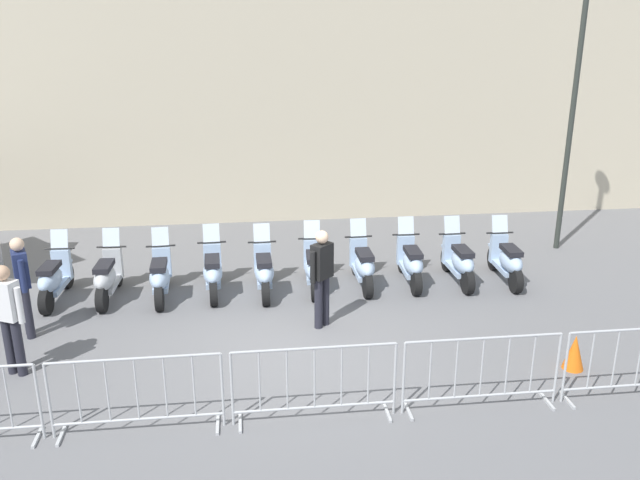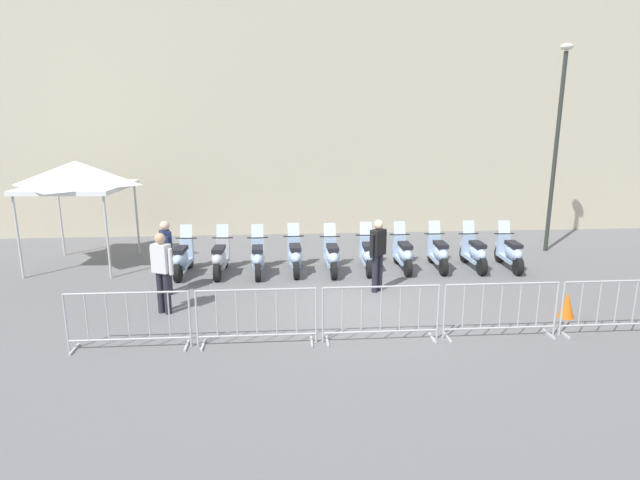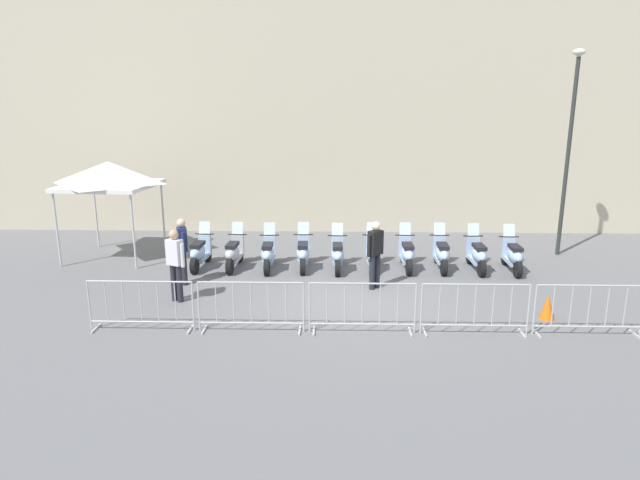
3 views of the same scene
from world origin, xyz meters
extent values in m
plane|color=slate|center=(0.00, 0.00, 0.00)|extent=(120.00, 120.00, 0.00)
cube|color=beige|center=(-0.53, 8.31, 5.99)|extent=(28.10, 4.16, 11.99)
cylinder|color=black|center=(-4.53, 2.85, 0.24)|extent=(0.14, 0.48, 0.48)
cylinder|color=black|center=(-4.52, 1.61, 0.24)|extent=(0.14, 0.48, 0.48)
cube|color=#A8C1E0|center=(-4.53, 2.23, 0.28)|extent=(0.29, 0.87, 0.10)
ellipsoid|color=#A8C1E0|center=(-4.52, 1.95, 0.52)|extent=(0.37, 0.84, 0.40)
cube|color=black|center=(-4.52, 1.98, 0.74)|extent=(0.29, 0.60, 0.10)
cube|color=#A8C1E0|center=(-4.53, 2.66, 0.55)|extent=(0.34, 0.14, 0.60)
cylinder|color=black|center=(-4.53, 2.66, 0.88)|extent=(0.56, 0.04, 0.04)
cube|color=silver|center=(-4.53, 2.71, 1.06)|extent=(0.32, 0.14, 0.35)
cube|color=#A8C1E0|center=(-4.53, 2.85, 0.51)|extent=(0.20, 0.32, 0.06)
cylinder|color=black|center=(-3.56, 2.88, 0.24)|extent=(0.15, 0.48, 0.48)
cylinder|color=black|center=(-3.54, 1.64, 0.24)|extent=(0.15, 0.48, 0.48)
cube|color=#B7BABC|center=(-3.55, 2.26, 0.28)|extent=(0.30, 0.87, 0.10)
ellipsoid|color=#B7BABC|center=(-3.55, 1.98, 0.52)|extent=(0.38, 0.85, 0.40)
cube|color=black|center=(-3.55, 2.01, 0.74)|extent=(0.29, 0.61, 0.10)
cube|color=#B7BABC|center=(-3.56, 2.69, 0.55)|extent=(0.34, 0.15, 0.60)
cylinder|color=black|center=(-3.56, 2.69, 0.88)|extent=(0.56, 0.05, 0.04)
cube|color=silver|center=(-3.56, 2.74, 1.06)|extent=(0.32, 0.15, 0.35)
cube|color=#B7BABC|center=(-3.56, 2.88, 0.51)|extent=(0.21, 0.32, 0.06)
cylinder|color=black|center=(-2.64, 2.88, 0.24)|extent=(0.19, 0.49, 0.48)
cylinder|color=black|center=(-2.52, 1.64, 0.24)|extent=(0.19, 0.49, 0.48)
cube|color=#A8C1E0|center=(-2.58, 2.26, 0.28)|extent=(0.36, 0.89, 0.10)
ellipsoid|color=#A8C1E0|center=(-2.55, 1.98, 0.52)|extent=(0.44, 0.87, 0.40)
cube|color=black|center=(-2.55, 2.01, 0.74)|extent=(0.34, 0.62, 0.10)
cube|color=#A8C1E0|center=(-2.62, 2.69, 0.55)|extent=(0.35, 0.17, 0.60)
cylinder|color=black|center=(-2.62, 2.69, 0.88)|extent=(0.56, 0.09, 0.04)
cube|color=silver|center=(-2.63, 2.74, 1.06)|extent=(0.33, 0.17, 0.35)
cube|color=#A8C1E0|center=(-2.64, 2.88, 0.51)|extent=(0.23, 0.34, 0.06)
cylinder|color=black|center=(-1.68, 3.04, 0.24)|extent=(0.19, 0.49, 0.48)
cylinder|color=black|center=(-1.55, 1.80, 0.24)|extent=(0.19, 0.49, 0.48)
cube|color=#A8C1E0|center=(-1.61, 2.42, 0.28)|extent=(0.36, 0.89, 0.10)
ellipsoid|color=#A8C1E0|center=(-1.59, 2.14, 0.52)|extent=(0.44, 0.87, 0.40)
cube|color=black|center=(-1.59, 2.17, 0.74)|extent=(0.34, 0.62, 0.10)
cube|color=#A8C1E0|center=(-1.66, 2.85, 0.55)|extent=(0.35, 0.17, 0.60)
cylinder|color=black|center=(-1.66, 2.85, 0.88)|extent=(0.56, 0.09, 0.04)
cube|color=silver|center=(-1.66, 2.90, 1.06)|extent=(0.33, 0.17, 0.35)
cube|color=#A8C1E0|center=(-1.68, 3.04, 0.51)|extent=(0.23, 0.34, 0.06)
cylinder|color=black|center=(-0.68, 3.00, 0.24)|extent=(0.17, 0.49, 0.48)
cylinder|color=black|center=(-0.59, 1.77, 0.24)|extent=(0.17, 0.49, 0.48)
cube|color=#A8C1E0|center=(-0.64, 2.38, 0.28)|extent=(0.34, 0.89, 0.10)
ellipsoid|color=#A8C1E0|center=(-0.62, 2.11, 0.52)|extent=(0.42, 0.86, 0.40)
cube|color=black|center=(-0.62, 2.14, 0.74)|extent=(0.32, 0.62, 0.10)
cube|color=#A8C1E0|center=(-0.67, 2.82, 0.55)|extent=(0.35, 0.16, 0.60)
cylinder|color=black|center=(-0.67, 2.82, 0.88)|extent=(0.56, 0.08, 0.04)
cube|color=silver|center=(-0.67, 2.87, 1.06)|extent=(0.33, 0.16, 0.35)
cube|color=#A8C1E0|center=(-0.68, 3.00, 0.51)|extent=(0.22, 0.33, 0.06)
cylinder|color=black|center=(0.32, 3.16, 0.24)|extent=(0.14, 0.48, 0.48)
cylinder|color=black|center=(0.33, 1.92, 0.24)|extent=(0.14, 0.48, 0.48)
cube|color=#A8C1E0|center=(0.33, 2.54, 0.28)|extent=(0.28, 0.87, 0.10)
ellipsoid|color=#A8C1E0|center=(0.33, 2.26, 0.52)|extent=(0.36, 0.84, 0.40)
cube|color=black|center=(0.33, 2.29, 0.74)|extent=(0.28, 0.60, 0.10)
cube|color=#A8C1E0|center=(0.33, 2.97, 0.55)|extent=(0.34, 0.14, 0.60)
cylinder|color=black|center=(0.33, 2.97, 0.88)|extent=(0.56, 0.04, 0.04)
cube|color=silver|center=(0.32, 3.02, 1.06)|extent=(0.32, 0.14, 0.35)
cube|color=#A8C1E0|center=(0.32, 3.16, 0.51)|extent=(0.20, 0.32, 0.06)
cylinder|color=black|center=(1.26, 3.23, 0.24)|extent=(0.17, 0.49, 0.48)
cylinder|color=black|center=(1.34, 1.99, 0.24)|extent=(0.17, 0.49, 0.48)
cube|color=#A8C1E0|center=(1.30, 2.61, 0.28)|extent=(0.34, 0.88, 0.10)
ellipsoid|color=#A8C1E0|center=(1.32, 2.33, 0.52)|extent=(0.42, 0.86, 0.40)
cube|color=black|center=(1.31, 2.36, 0.74)|extent=(0.32, 0.62, 0.10)
cube|color=#A8C1E0|center=(1.27, 3.04, 0.55)|extent=(0.35, 0.16, 0.60)
cylinder|color=black|center=(1.27, 3.04, 0.88)|extent=(0.56, 0.07, 0.04)
cube|color=silver|center=(1.26, 3.09, 1.06)|extent=(0.33, 0.16, 0.35)
cube|color=#A8C1E0|center=(1.26, 3.23, 0.51)|extent=(0.22, 0.33, 0.06)
cylinder|color=black|center=(2.25, 3.31, 0.24)|extent=(0.15, 0.48, 0.48)
cylinder|color=black|center=(2.28, 2.07, 0.24)|extent=(0.15, 0.48, 0.48)
cube|color=#A8C1E0|center=(2.27, 2.69, 0.28)|extent=(0.31, 0.88, 0.10)
ellipsoid|color=#A8C1E0|center=(2.27, 2.41, 0.52)|extent=(0.39, 0.85, 0.40)
cube|color=black|center=(2.27, 2.44, 0.74)|extent=(0.30, 0.61, 0.10)
cube|color=#A8C1E0|center=(2.25, 3.12, 0.55)|extent=(0.34, 0.15, 0.60)
cylinder|color=black|center=(2.25, 3.12, 0.88)|extent=(0.56, 0.05, 0.04)
cube|color=silver|center=(2.25, 3.17, 1.06)|extent=(0.32, 0.15, 0.35)
cube|color=#A8C1E0|center=(2.25, 3.31, 0.51)|extent=(0.21, 0.33, 0.06)
cylinder|color=black|center=(3.19, 3.30, 0.24)|extent=(0.18, 0.49, 0.48)
cylinder|color=black|center=(3.29, 2.07, 0.24)|extent=(0.18, 0.49, 0.48)
cube|color=#A8C1E0|center=(3.24, 2.69, 0.28)|extent=(0.34, 0.89, 0.10)
ellipsoid|color=#A8C1E0|center=(3.26, 2.41, 0.52)|extent=(0.42, 0.86, 0.40)
cube|color=black|center=(3.26, 2.44, 0.74)|extent=(0.32, 0.62, 0.10)
cube|color=#A8C1E0|center=(3.21, 3.12, 0.55)|extent=(0.35, 0.16, 0.60)
cylinder|color=black|center=(3.21, 3.12, 0.88)|extent=(0.56, 0.08, 0.04)
cube|color=silver|center=(3.20, 3.17, 1.06)|extent=(0.33, 0.16, 0.35)
cube|color=#A8C1E0|center=(3.19, 3.30, 0.51)|extent=(0.22, 0.33, 0.06)
cylinder|color=black|center=(4.20, 3.30, 0.24)|extent=(0.15, 0.48, 0.48)
cylinder|color=black|center=(4.23, 2.07, 0.24)|extent=(0.15, 0.48, 0.48)
cube|color=#A8C1E0|center=(4.22, 2.69, 0.28)|extent=(0.30, 0.88, 0.10)
ellipsoid|color=#A8C1E0|center=(4.22, 2.41, 0.52)|extent=(0.38, 0.85, 0.40)
cube|color=black|center=(4.22, 2.44, 0.74)|extent=(0.30, 0.61, 0.10)
cube|color=#A8C1E0|center=(4.20, 3.12, 0.55)|extent=(0.34, 0.15, 0.60)
cylinder|color=black|center=(4.20, 3.12, 0.88)|extent=(0.56, 0.05, 0.04)
cube|color=silver|center=(4.20, 3.17, 1.06)|extent=(0.32, 0.15, 0.35)
cube|color=#A8C1E0|center=(4.20, 3.30, 0.51)|extent=(0.21, 0.33, 0.06)
cube|color=#B2B5B7|center=(-5.36, -2.30, 0.02)|extent=(0.07, 0.44, 0.04)
cube|color=#B2B5B7|center=(-3.40, -2.18, 0.02)|extent=(0.07, 0.44, 0.04)
cylinder|color=#B2B5B7|center=(-5.45, -2.31, 0.53)|extent=(0.04, 0.04, 1.05)
cylinder|color=#B2B5B7|center=(-3.31, -2.17, 0.53)|extent=(0.04, 0.04, 1.05)
cylinder|color=#B2B5B7|center=(-4.38, -2.24, 1.05)|extent=(2.13, 0.17, 0.04)
cylinder|color=#B2B5B7|center=(-4.38, -2.24, 0.18)|extent=(2.13, 0.17, 0.04)
cylinder|color=#B2B5B7|center=(-5.09, -2.29, 0.61)|extent=(0.02, 0.02, 0.87)
cylinder|color=#B2B5B7|center=(-4.74, -2.26, 0.61)|extent=(0.02, 0.02, 0.87)
cylinder|color=#B2B5B7|center=(-4.38, -2.24, 0.61)|extent=(0.02, 0.02, 0.87)
cylinder|color=#B2B5B7|center=(-4.03, -2.22, 0.61)|extent=(0.02, 0.02, 0.87)
cylinder|color=#B2B5B7|center=(-3.67, -2.20, 0.61)|extent=(0.02, 0.02, 0.87)
cube|color=#B2B5B7|center=(-3.11, -2.16, 0.02)|extent=(0.07, 0.44, 0.04)
cube|color=#B2B5B7|center=(-1.15, -2.04, 0.02)|extent=(0.07, 0.44, 0.04)
cylinder|color=#B2B5B7|center=(-3.19, -2.17, 0.53)|extent=(0.04, 0.04, 1.05)
cylinder|color=#B2B5B7|center=(-1.06, -2.03, 0.53)|extent=(0.04, 0.04, 1.05)
cylinder|color=#B2B5B7|center=(-2.13, -2.10, 1.05)|extent=(2.13, 0.17, 0.04)
cylinder|color=#B2B5B7|center=(-2.13, -2.10, 0.18)|extent=(2.13, 0.17, 0.04)
cylinder|color=#B2B5B7|center=(-2.84, -2.14, 0.61)|extent=(0.02, 0.02, 0.87)
cylinder|color=#B2B5B7|center=(-2.48, -2.12, 0.61)|extent=(0.02, 0.02, 0.87)
cylinder|color=#B2B5B7|center=(-2.13, -2.10, 0.61)|extent=(0.02, 0.02, 0.87)
cylinder|color=#B2B5B7|center=(-1.77, -2.08, 0.61)|extent=(0.02, 0.02, 0.87)
cylinder|color=#B2B5B7|center=(-1.42, -2.05, 0.61)|extent=(0.02, 0.02, 0.87)
cube|color=#B2B5B7|center=(-0.86, -2.02, 0.02)|extent=(0.07, 0.44, 0.04)
cube|color=#B2B5B7|center=(1.10, -1.89, 0.02)|extent=(0.07, 0.44, 0.04)
cylinder|color=#B2B5B7|center=(-0.94, -2.02, 0.53)|extent=(0.04, 0.04, 1.05)
cylinder|color=#B2B5B7|center=(1.19, -1.89, 0.53)|extent=(0.04, 0.04, 1.05)
cylinder|color=#B2B5B7|center=(0.12, -1.96, 1.05)|extent=(2.13, 0.17, 0.04)
cylinder|color=#B2B5B7|center=(0.12, -1.96, 0.18)|extent=(2.13, 0.17, 0.04)
cylinder|color=#B2B5B7|center=(-0.59, -2.00, 0.61)|extent=(0.02, 0.02, 0.87)
cylinder|color=#B2B5B7|center=(-0.23, -1.98, 0.61)|extent=(0.02, 0.02, 0.87)
cylinder|color=#B2B5B7|center=(0.12, -1.96, 0.61)|extent=(0.02, 0.02, 0.87)
cylinder|color=#B2B5B7|center=(0.48, -1.93, 0.61)|extent=(0.02, 0.02, 0.87)
cylinder|color=#B2B5B7|center=(0.83, -1.91, 0.61)|extent=(0.02, 0.02, 0.87)
cube|color=#B2B5B7|center=(1.40, -1.88, 0.02)|extent=(0.07, 0.44, 0.04)
cube|color=#B2B5B7|center=(3.36, -1.75, 0.02)|extent=(0.07, 0.44, 0.04)
cylinder|color=#B2B5B7|center=(1.31, -1.88, 0.53)|extent=(0.04, 0.04, 1.05)
cylinder|color=#B2B5B7|center=(3.44, -1.75, 0.53)|extent=(0.04, 0.04, 1.05)
cylinder|color=#B2B5B7|center=(2.38, -1.81, 1.05)|extent=(2.13, 0.17, 0.04)
cylinder|color=#B2B5B7|center=(2.38, -1.81, 0.18)|extent=(2.13, 0.17, 0.04)
cylinder|color=#B2B5B7|center=(1.67, -1.86, 0.61)|extent=(0.02, 0.02, 0.87)
cylinder|color=#B2B5B7|center=(2.02, -1.84, 0.61)|extent=(0.02, 0.02, 0.87)
cylinder|color=#B2B5B7|center=(2.38, -1.81, 0.61)|extent=(0.02, 0.02, 0.87)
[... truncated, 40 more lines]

